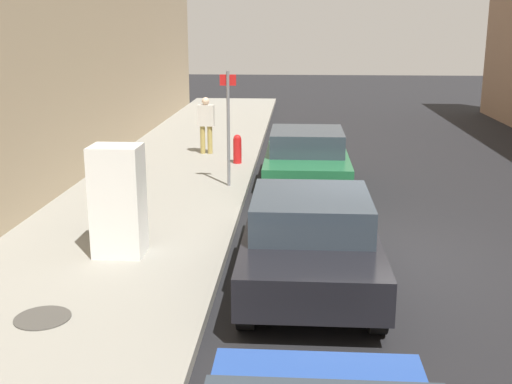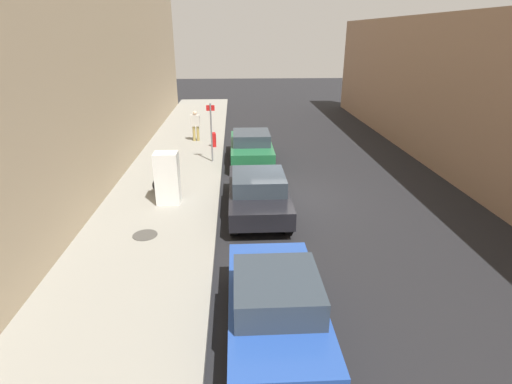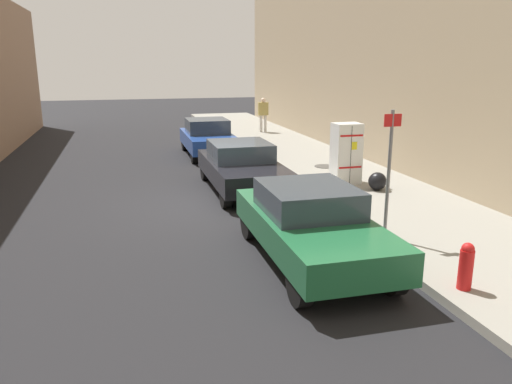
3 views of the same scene
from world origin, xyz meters
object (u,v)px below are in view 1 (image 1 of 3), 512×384
parked_sedan_dark (310,236)px  street_sign_post (228,123)px  discarded_refrigerator (118,201)px  trash_bag (108,219)px  pedestrian_standing_near (206,122)px  fire_hydrant (237,149)px  parked_sedan_green (306,158)px

parked_sedan_dark → street_sign_post: bearing=108.8°
discarded_refrigerator → trash_bag: size_ratio=3.50×
street_sign_post → parked_sedan_dark: bearing=-71.2°
pedestrian_standing_near → street_sign_post: bearing=-157.3°
trash_bag → parked_sedan_dark: 3.86m
fire_hydrant → discarded_refrigerator: bearing=-99.7°
fire_hydrant → pedestrian_standing_near: (-1.01, 1.26, 0.52)m
trash_bag → parked_sedan_green: bearing=48.6°
pedestrian_standing_near → parked_sedan_dark: 9.32m
parked_sedan_dark → discarded_refrigerator: bearing=169.6°
parked_sedan_green → street_sign_post: bearing=-167.5°
street_sign_post → pedestrian_standing_near: size_ratio=1.62×
trash_bag → street_sign_post: bearing=64.0°
discarded_refrigerator → parked_sedan_green: 5.85m
fire_hydrant → parked_sedan_green: parked_sedan_green is taller
discarded_refrigerator → street_sign_post: street_sign_post is taller
pedestrian_standing_near → parked_sedan_green: (2.80, -3.32, -0.33)m
fire_hydrant → parked_sedan_green: bearing=-48.8°
pedestrian_standing_near → parked_sedan_green: pedestrian_standing_near is taller
trash_bag → parked_sedan_green: (3.51, 3.98, 0.33)m
parked_sedan_green → parked_sedan_dark: bearing=-90.0°
discarded_refrigerator → parked_sedan_green: bearing=59.0°
trash_bag → parked_sedan_dark: bearing=-24.3°
pedestrian_standing_near → trash_bag: bearing=-178.5°
street_sign_post → parked_sedan_green: (1.76, 0.39, -0.86)m
pedestrian_standing_near → parked_sedan_dark: size_ratio=0.36×
discarded_refrigerator → pedestrian_standing_near: (0.20, 8.33, 0.03)m
street_sign_post → parked_sedan_green: street_sign_post is taller
parked_sedan_green → trash_bag: bearing=-131.4°
fire_hydrant → pedestrian_standing_near: bearing=128.5°
discarded_refrigerator → parked_sedan_dark: discarded_refrigerator is taller
discarded_refrigerator → street_sign_post: 4.82m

